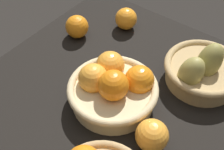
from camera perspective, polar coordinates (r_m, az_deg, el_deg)
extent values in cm
cube|color=black|center=(88.07, -1.15, -3.99)|extent=(84.00, 72.00, 3.00)
cylinder|color=tan|center=(91.87, 16.57, 0.27)|extent=(20.72, 20.72, 5.64)
torus|color=tan|center=(89.93, 16.95, 1.50)|extent=(22.74, 22.74, 2.02)
ellipsoid|color=#9E934C|center=(85.12, 14.62, 0.42)|extent=(11.46, 11.17, 11.68)
ellipsoid|color=olive|center=(88.28, 17.77, 2.42)|extent=(11.87, 9.22, 13.05)
cylinder|color=#D3BC8C|center=(82.81, 0.15, -3.75)|extent=(22.50, 22.50, 5.56)
torus|color=#D3BC8C|center=(80.68, 0.15, -2.50)|extent=(24.59, 24.59, 2.08)
sphere|color=orange|center=(76.94, 0.25, -1.95)|extent=(8.08, 8.08, 8.08)
sphere|color=orange|center=(81.27, 5.17, -0.93)|extent=(8.08, 8.08, 8.08)
sphere|color=#F49E33|center=(84.12, -0.34, 1.81)|extent=(8.08, 8.08, 8.08)
sphere|color=#F49E33|center=(80.79, -3.56, -0.61)|extent=(8.08, 8.08, 8.08)
sphere|color=orange|center=(106.46, 2.65, 10.53)|extent=(7.56, 7.56, 7.56)
sphere|color=#F49E33|center=(74.43, 7.51, -11.21)|extent=(8.16, 8.16, 8.16)
sphere|color=orange|center=(103.32, -6.60, 9.01)|extent=(7.75, 7.75, 7.75)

